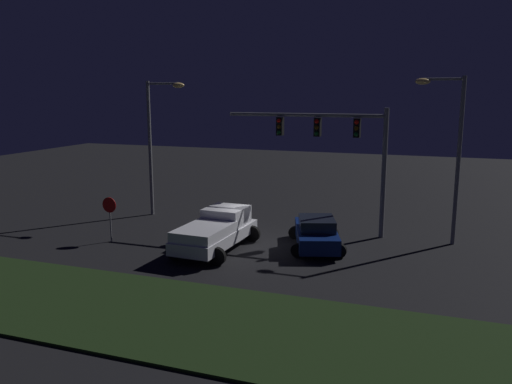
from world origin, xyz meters
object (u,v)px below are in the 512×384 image
street_lamp_right (450,140)px  stop_sign (110,211)px  pickup_truck (217,229)px  traffic_signal_gantry (336,139)px  car_sedan (316,233)px  street_lamp_left (157,132)px

street_lamp_right → stop_sign: (-15.42, -5.21, -3.45)m
pickup_truck → traffic_signal_gantry: bearing=-41.9°
car_sedan → pickup_truck: bearing=93.9°
traffic_signal_gantry → stop_sign: size_ratio=3.73×
pickup_truck → street_lamp_left: bearing=52.1°
stop_sign → pickup_truck: bearing=6.3°
pickup_truck → traffic_signal_gantry: traffic_signal_gantry is taller
car_sedan → street_lamp_left: bearing=53.6°
pickup_truck → stop_sign: (-5.44, -0.60, 0.56)m
pickup_truck → street_lamp_right: 11.70m
car_sedan → stop_sign: size_ratio=2.13×
stop_sign → street_lamp_left: bearing=96.2°
car_sedan → street_lamp_left: 11.74m
street_lamp_left → street_lamp_right: (16.04, -0.58, 0.04)m
traffic_signal_gantry → car_sedan: bearing=-94.8°
car_sedan → street_lamp_right: bearing=-81.1°
pickup_truck → stop_sign: bearing=98.9°
street_lamp_right → stop_sign: street_lamp_right is taller
street_lamp_left → stop_sign: 6.75m
traffic_signal_gantry → street_lamp_left: (-10.63, 0.55, 0.07)m
street_lamp_left → stop_sign: street_lamp_left is taller
street_lamp_left → street_lamp_right: street_lamp_right is taller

